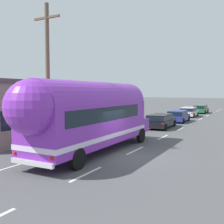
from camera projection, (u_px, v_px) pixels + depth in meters
name	position (u px, v px, depth m)	size (l,w,h in m)	color
ground_plane	(124.00, 156.00, 14.87)	(300.00, 300.00, 0.00)	#4C4C4F
lane_markings	(156.00, 126.00, 27.49)	(3.88, 80.00, 0.01)	silver
roadside_building	(15.00, 107.00, 24.01)	(11.95, 14.90, 4.34)	gray
utility_pole	(48.00, 76.00, 15.32)	(1.80, 0.24, 8.50)	brown
painted_bus	(90.00, 114.00, 15.08)	(2.62, 12.06, 4.12)	purple
car_lead	(161.00, 120.00, 26.19)	(2.11, 4.85, 1.37)	black
car_second	(178.00, 115.00, 31.57)	(2.10, 4.79, 1.37)	navy
car_third	(189.00, 111.00, 38.10)	(2.08, 4.42, 1.37)	silver
car_fourth	(201.00, 108.00, 44.49)	(2.02, 4.70, 1.37)	#196633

